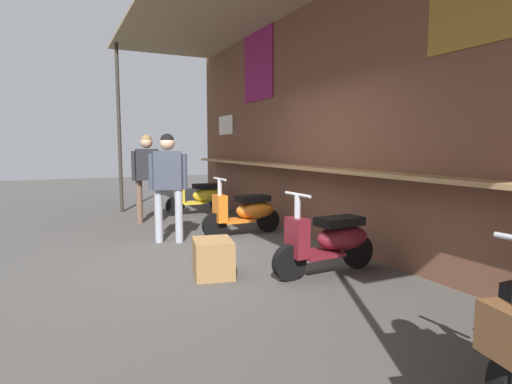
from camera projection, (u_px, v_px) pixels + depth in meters
ground_plane at (210, 259)px, 5.49m from camera, size 30.87×30.87×0.00m
market_stall_facade at (329, 99)px, 6.05m from camera, size 11.02×2.70×3.88m
scooter_yellow at (201, 196)px, 9.17m from camera, size 0.46×1.40×0.97m
scooter_orange at (247, 211)px, 7.01m from camera, size 0.46×1.40×0.97m
scooter_maroon at (331, 240)px, 4.87m from camera, size 0.48×1.40×0.97m
shopper_browsing at (168, 176)px, 6.34m from camera, size 0.31×0.55×1.66m
shopper_passing at (147, 169)px, 7.94m from camera, size 0.30×0.57×1.69m
merchandise_crate at (213, 258)px, 4.77m from camera, size 0.62×0.53×0.42m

